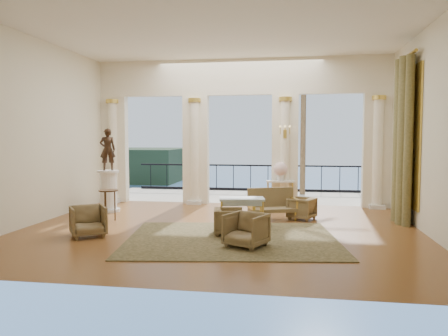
% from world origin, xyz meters
% --- Properties ---
extents(floor, '(9.00, 9.00, 0.00)m').
position_xyz_m(floor, '(0.00, 0.00, 0.00)').
color(floor, '#542C12').
rests_on(floor, ground).
extents(room_walls, '(9.00, 9.00, 9.00)m').
position_xyz_m(room_walls, '(0.00, -1.12, 2.88)').
color(room_walls, '#F0E8C9').
rests_on(room_walls, ground).
extents(arcade, '(9.00, 0.56, 4.50)m').
position_xyz_m(arcade, '(-0.00, 3.82, 2.58)').
color(arcade, beige).
rests_on(arcade, ground).
extents(terrace, '(10.00, 3.60, 0.10)m').
position_xyz_m(terrace, '(0.00, 5.80, -0.05)').
color(terrace, '#B3A897').
rests_on(terrace, ground).
extents(balustrade, '(9.00, 0.06, 1.03)m').
position_xyz_m(balustrade, '(0.00, 7.40, 0.41)').
color(balustrade, black).
rests_on(balustrade, terrace).
extents(palm_tree, '(2.00, 2.00, 4.50)m').
position_xyz_m(palm_tree, '(2.00, 6.60, 4.09)').
color(palm_tree, '#4C3823').
rests_on(palm_tree, terrace).
extents(headland, '(22.00, 18.00, 6.00)m').
position_xyz_m(headland, '(-30.00, 70.00, -3.00)').
color(headland, black).
rests_on(headland, sea).
extents(sea, '(160.00, 160.00, 0.00)m').
position_xyz_m(sea, '(0.00, 60.00, -6.00)').
color(sea, '#345F98').
rests_on(sea, ground).
extents(curtain, '(0.33, 1.40, 4.09)m').
position_xyz_m(curtain, '(4.28, 1.50, 2.02)').
color(curtain, brown).
rests_on(curtain, ground).
extents(window_frame, '(0.04, 1.60, 3.40)m').
position_xyz_m(window_frame, '(4.47, 1.50, 2.10)').
color(window_frame, gold).
rests_on(window_frame, room_walls).
extents(wall_sconce, '(0.30, 0.11, 0.33)m').
position_xyz_m(wall_sconce, '(1.40, 3.51, 2.23)').
color(wall_sconce, gold).
rests_on(wall_sconce, arcade).
extents(rug, '(4.69, 3.88, 0.02)m').
position_xyz_m(rug, '(0.42, -0.90, 0.01)').
color(rug, '#2A2E17').
rests_on(rug, ground).
extents(armchair_a, '(0.94, 0.93, 0.72)m').
position_xyz_m(armchair_a, '(-2.63, -1.09, 0.36)').
color(armchair_a, '#4A3F22').
rests_on(armchair_a, ground).
extents(armchair_b, '(0.90, 0.88, 0.72)m').
position_xyz_m(armchair_b, '(0.77, -1.47, 0.36)').
color(armchair_b, '#4A3F22').
rests_on(armchair_b, ground).
extents(armchair_c, '(0.77, 0.79, 0.62)m').
position_xyz_m(armchair_c, '(1.88, 1.56, 0.31)').
color(armchair_c, '#4A3F22').
rests_on(armchair_c, ground).
extents(armchair_d, '(0.67, 0.70, 0.63)m').
position_xyz_m(armchair_d, '(0.29, -0.47, 0.32)').
color(armchair_d, '#4A3F22').
rests_on(armchair_d, ground).
extents(settee, '(1.32, 0.91, 0.81)m').
position_xyz_m(settee, '(1.13, 1.40, 0.40)').
color(settee, '#4A3F22').
rests_on(settee, ground).
extents(game_table, '(1.11, 0.73, 0.71)m').
position_xyz_m(game_table, '(0.49, 0.25, 0.63)').
color(game_table, '#A5BED0').
rests_on(game_table, ground).
extents(pedestal, '(0.64, 0.64, 1.17)m').
position_xyz_m(pedestal, '(-3.50, 1.90, 0.56)').
color(pedestal, silver).
rests_on(pedestal, ground).
extents(statue, '(0.50, 0.43, 1.17)m').
position_xyz_m(statue, '(-3.50, 1.90, 1.76)').
color(statue, black).
rests_on(statue, pedestal).
extents(console_table, '(0.87, 0.43, 0.79)m').
position_xyz_m(console_table, '(1.27, 3.55, 0.66)').
color(console_table, silver).
rests_on(console_table, ground).
extents(urn, '(0.43, 0.43, 0.56)m').
position_xyz_m(urn, '(1.27, 3.55, 1.12)').
color(urn, white).
rests_on(urn, console_table).
extents(side_table, '(0.48, 0.48, 0.79)m').
position_xyz_m(side_table, '(-2.92, 0.59, 0.67)').
color(side_table, black).
rests_on(side_table, ground).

